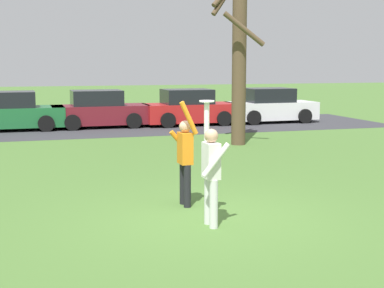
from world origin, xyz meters
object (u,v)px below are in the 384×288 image
at_px(parked_car_red, 189,109).
at_px(bare_tree_tall, 239,47).
at_px(person_defender, 185,155).
at_px(frisbee_disc, 207,101).
at_px(parked_car_green, 12,113).
at_px(person_catcher, 211,169).
at_px(parked_car_white, 270,107).
at_px(parked_car_maroon, 100,110).

xyz_separation_m(parked_car_red, bare_tree_tall, (-0.13, -6.26, 2.54)).
bearing_deg(person_defender, bare_tree_tall, 149.98).
height_order(person_defender, frisbee_disc, frisbee_disc).
bearing_deg(bare_tree_tall, frisbee_disc, -114.51).
height_order(frisbee_disc, parked_car_green, frisbee_disc).
bearing_deg(frisbee_disc, parked_car_red, 74.83).
bearing_deg(parked_car_green, frisbee_disc, -77.42).
bearing_deg(person_defender, frisbee_disc, 0.00).
bearing_deg(frisbee_disc, person_defender, 91.83).
height_order(frisbee_disc, parked_car_red, frisbee_disc).
xyz_separation_m(person_catcher, parked_car_white, (7.93, 15.00, -0.25)).
bearing_deg(person_catcher, parked_car_green, 11.37).
height_order(frisbee_disc, bare_tree_tall, bare_tree_tall).
relative_size(parked_car_green, parked_car_red, 1.00).
distance_m(person_catcher, bare_tree_tall, 9.82).
bearing_deg(parked_car_green, bare_tree_tall, -41.53).
distance_m(parked_car_green, parked_car_maroon, 3.59).
distance_m(person_catcher, frisbee_disc, 1.13).
xyz_separation_m(person_defender, parked_car_maroon, (0.08, 13.78, -0.25)).
bearing_deg(parked_car_green, person_catcher, -77.59).
height_order(person_catcher, person_defender, person_catcher).
distance_m(parked_car_green, parked_car_white, 11.48).
height_order(person_defender, bare_tree_tall, bare_tree_tall).
distance_m(person_catcher, parked_car_white, 16.97).
distance_m(parked_car_red, parked_car_white, 3.93).
xyz_separation_m(frisbee_disc, parked_car_maroon, (0.05, 14.98, -1.37)).
xyz_separation_m(parked_car_green, parked_car_maroon, (3.59, 0.08, 0.00)).
relative_size(parked_car_maroon, parked_car_white, 1.00).
relative_size(person_catcher, bare_tree_tall, 0.33).
relative_size(person_defender, parked_car_green, 0.49).
bearing_deg(parked_car_white, bare_tree_tall, -123.72).
relative_size(parked_car_maroon, parked_car_red, 1.00).
bearing_deg(parked_car_red, bare_tree_tall, -91.93).
xyz_separation_m(parked_car_white, bare_tree_tall, (-4.06, -6.26, 2.54)).
bearing_deg(frisbee_disc, parked_car_white, 61.75).
bearing_deg(frisbee_disc, parked_car_maroon, 89.83).
distance_m(frisbee_disc, parked_car_white, 16.83).
relative_size(frisbee_disc, bare_tree_tall, 0.04).
distance_m(parked_car_green, parked_car_red, 7.55).
xyz_separation_m(person_catcher, frisbee_disc, (-0.01, 0.22, 1.11)).
height_order(parked_car_maroon, parked_car_red, same).
distance_m(parked_car_maroon, parked_car_red, 3.96).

